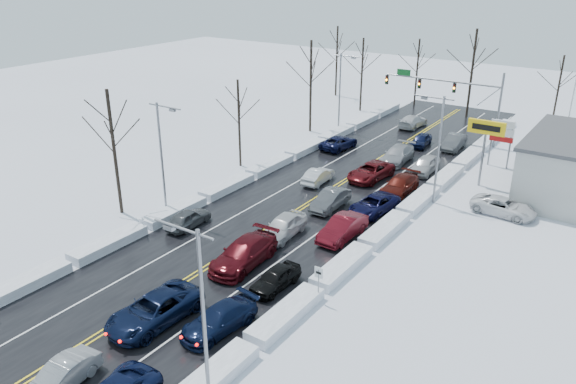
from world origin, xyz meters
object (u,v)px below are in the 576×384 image
Objects in this scene: traffic_signal_mast at (453,91)px; tires_plus_sign at (486,132)px; oncoming_car_0 at (318,183)px; flagpole at (575,98)px.

traffic_signal_mast is 13.92m from tires_plus_sign.
tires_plus_sign is 1.47× the size of oncoming_car_0.
oncoming_car_0 is (-12.30, -7.59, -4.99)m from tires_plus_sign.
flagpole is at bearing 71.56° from tires_plus_sign.
flagpole is at bearing -131.89° from oncoming_car_0.
oncoming_car_0 is at bearing -128.16° from flagpole.
traffic_signal_mast is 3.26× the size of oncoming_car_0.
tires_plus_sign is (7.05, -12.00, -0.49)m from traffic_signal_mast.
oncoming_car_0 is (-5.25, -19.59, -5.48)m from traffic_signal_mast.
traffic_signal_mast is 21.00m from oncoming_car_0.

